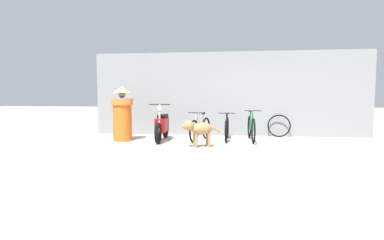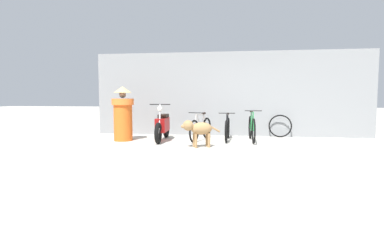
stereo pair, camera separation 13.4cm
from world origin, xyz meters
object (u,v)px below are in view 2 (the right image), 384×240
Objects in this scene: bicycle_1 at (227,129)px; motorcycle at (162,126)px; spare_tire_left at (280,126)px; person_in_robes at (123,114)px; stray_dog at (198,129)px; bicycle_2 at (252,128)px; bicycle_0 at (201,129)px.

motorcycle is at bearing -78.10° from bicycle_1.
person_in_robes is at bearing -163.59° from spare_tire_left.
motorcycle is 1.56m from stray_dog.
bicycle_2 is 1.79× the size of stray_dog.
bicycle_0 is at bearing 95.46° from motorcycle.
bicycle_0 is 2.60m from spare_tire_left.
bicycle_1 is at bearing -96.73° from bicycle_2.
motorcycle is (-1.86, -0.33, 0.08)m from bicycle_1.
motorcycle is 1.85× the size of stray_dog.
person_in_robes reaches higher than motorcycle.
stray_dog is (0.07, -1.19, 0.13)m from bicycle_0.
bicycle_0 is 1.11m from motorcycle.
spare_tire_left is at bearing 132.95° from bicycle_2.
bicycle_2 reaches higher than stray_dog.
person_in_robes is (-2.23, -0.32, 0.45)m from bicycle_0.
bicycle_0 is at bearing -156.46° from spare_tire_left.
bicycle_1 is at bearing -157.71° from person_in_robes.
bicycle_2 is at bearing 93.23° from motorcycle.
stray_dog is at bearing 172.39° from person_in_robes.
bicycle_2 is (0.70, -0.06, 0.03)m from bicycle_1.
bicycle_2 is at bearing -160.30° from person_in_robes.
bicycle_0 reaches higher than bicycle_1.
bicycle_0 is 1.00× the size of person_in_robes.
bicycle_2 is 0.97× the size of motorcycle.
bicycle_0 is 1.61× the size of stray_dog.
bicycle_2 is at bearing -134.93° from spare_tire_left.
bicycle_2 is at bearing 87.38° from bicycle_1.
motorcycle is 2.54× the size of spare_tire_left.
stray_dog is at bearing -49.14° from bicycle_2.
motorcycle reaches higher than spare_tire_left.
spare_tire_left is (1.63, 0.87, 0.02)m from bicycle_1.
bicycle_1 is 3.06m from person_in_robes.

